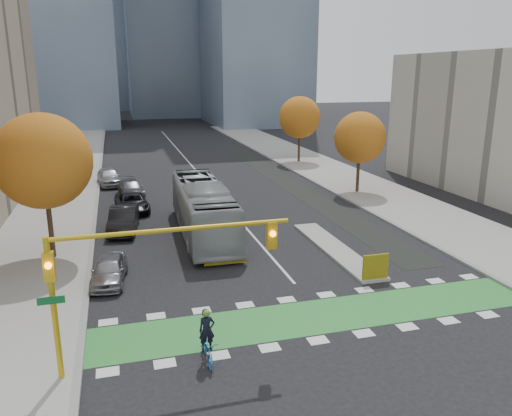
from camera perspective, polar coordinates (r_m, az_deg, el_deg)
ground at (r=21.22m, az=9.23°, el=-13.83°), size 300.00×300.00×0.00m
sidewalk_west at (r=38.47m, az=-23.13°, el=-1.36°), size 7.00×120.00×0.15m
sidewalk_east at (r=43.81m, az=14.38°, el=1.32°), size 7.00×120.00×0.15m
curb_west at (r=38.14m, az=-17.93°, el=-0.99°), size 0.30×120.00×0.16m
curb_east at (r=42.19m, az=10.26°, el=1.03°), size 0.30×120.00×0.16m
bike_crossing at (r=22.42m, az=7.60°, el=-12.07°), size 20.00×3.00×0.01m
centre_line at (r=58.20m, az=-7.46°, el=4.96°), size 0.15×70.00×0.01m
bike_lane_paint at (r=50.32m, az=2.73°, el=3.46°), size 2.50×50.00×0.01m
median_island at (r=30.20m, az=9.02°, el=-4.63°), size 1.60×10.00×0.16m
hazard_board at (r=25.96m, az=13.50°, el=-6.54°), size 1.40×0.12×1.30m
tree_west at (r=29.34m, az=-23.16°, el=4.94°), size 5.20×5.20×8.22m
tree_east_near at (r=43.97m, az=11.78°, el=7.88°), size 4.40×4.40×7.08m
tree_east_far at (r=58.69m, az=5.01°, el=10.27°), size 4.80×4.80×7.65m
traffic_signal_west at (r=17.35m, az=-14.05°, el=-6.19°), size 8.53×0.56×5.20m
cyclist at (r=18.84m, az=-5.59°, el=-15.27°), size 0.65×1.81×2.08m
bus at (r=32.43m, az=-6.05°, el=-0.08°), size 3.25×12.47×3.45m
parked_car_a at (r=26.26m, az=-16.45°, el=-6.80°), size 2.04×4.09×1.34m
parked_car_b at (r=34.24m, az=-14.91°, el=-1.30°), size 2.29×5.07×1.61m
parked_car_c at (r=43.98m, az=-14.10°, el=2.18°), size 2.38×4.79×1.34m
parked_car_d at (r=39.11m, az=-13.98°, el=0.60°), size 2.67×5.04×1.35m
parked_car_e at (r=48.84m, az=-16.46°, el=3.46°), size 2.49×4.97×1.62m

